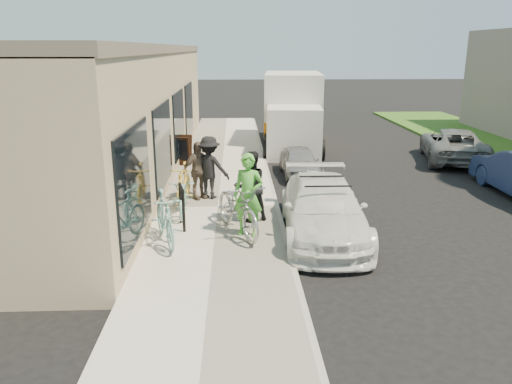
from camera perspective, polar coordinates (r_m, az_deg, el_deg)
name	(u,v)px	position (r m, az deg, el deg)	size (l,w,h in m)	color
ground	(311,257)	(10.37, 6.28, -7.37)	(120.00, 120.00, 0.00)	black
sidewalk	(218,209)	(13.05, -4.39, -1.97)	(3.00, 34.00, 0.15)	beige
curb	(277,209)	(13.09, 2.41, -1.93)	(0.12, 34.00, 0.13)	#A39B95
storefront	(127,108)	(17.89, -14.57, 9.22)	(3.60, 20.00, 4.22)	tan
bike_rack	(182,202)	(11.47, -8.48, -1.17)	(0.20, 0.69, 0.98)	black
sandwich_board	(182,150)	(17.72, -8.47, 4.75)	(0.71, 0.71, 1.02)	black
sedan_white	(323,209)	(11.29, 7.68, -1.97)	(2.06, 4.51, 1.32)	white
sedan_silver	(299,162)	(16.63, 4.98, 3.47)	(1.16, 2.88, 0.98)	gray
moving_truck	(293,114)	(21.84, 4.20, 8.86)	(2.89, 6.45, 3.08)	beige
far_car_gray	(453,145)	(20.22, 21.63, 5.03)	(2.06, 4.46, 1.24)	slate
tandem_bike	(238,207)	(11.01, -2.08, -1.77)	(0.78, 2.23, 1.17)	#AFAFB1
woman_rider	(248,195)	(10.77, -0.90, -0.36)	(0.66, 0.44, 1.82)	green
man_standing	(250,186)	(11.71, -0.66, 0.64)	(0.82, 0.64, 1.68)	black
cruiser_bike_a	(165,218)	(10.61, -10.39, -2.96)	(0.52, 1.83, 1.10)	#7BB8B0
cruiser_bike_b	(183,196)	(12.45, -8.33, -0.42)	(0.61, 1.74, 0.91)	#7BB8B0
cruiser_bike_c	(184,184)	(13.24, -8.28, 0.92)	(0.50, 1.77, 1.06)	gold
bystander_a	(209,168)	(13.58, -5.36, 2.80)	(1.10, 0.63, 1.71)	black
bystander_b	(198,170)	(13.56, -6.67, 2.47)	(0.93, 0.39, 1.58)	brown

